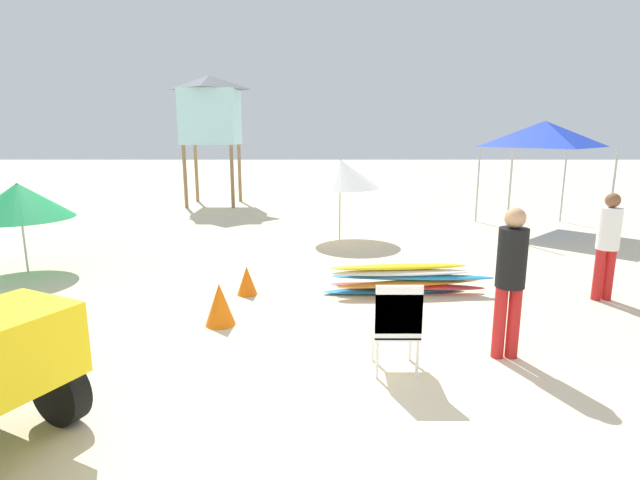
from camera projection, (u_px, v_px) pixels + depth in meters
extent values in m
plane|color=beige|center=(332.00, 395.00, 4.95)|extent=(80.00, 80.00, 0.00)
cylinder|color=black|center=(61.00, 391.00, 4.44)|extent=(0.62, 0.43, 0.60)
cube|color=white|center=(395.00, 331.00, 5.40)|extent=(0.48, 0.48, 0.04)
cube|color=white|center=(399.00, 321.00, 5.14)|extent=(0.48, 0.04, 0.40)
cube|color=white|center=(395.00, 323.00, 5.38)|extent=(0.48, 0.48, 0.04)
cube|color=white|center=(399.00, 313.00, 5.12)|extent=(0.48, 0.04, 0.40)
cube|color=white|center=(396.00, 315.00, 5.36)|extent=(0.48, 0.48, 0.04)
cube|color=white|center=(399.00, 304.00, 5.11)|extent=(0.48, 0.04, 0.40)
cylinder|color=white|center=(410.00, 343.00, 5.66)|extent=(0.04, 0.04, 0.42)
cylinder|color=white|center=(373.00, 343.00, 5.66)|extent=(0.04, 0.04, 0.42)
cylinder|color=white|center=(417.00, 360.00, 5.25)|extent=(0.04, 0.04, 0.42)
cylinder|color=white|center=(377.00, 360.00, 5.25)|extent=(0.04, 0.04, 0.42)
ellipsoid|color=#268CCC|center=(394.00, 290.00, 8.06)|extent=(2.32, 0.50, 0.08)
ellipsoid|color=red|center=(407.00, 286.00, 8.01)|extent=(2.45, 0.48, 0.08)
ellipsoid|color=orange|center=(410.00, 283.00, 7.90)|extent=(2.37, 0.70, 0.08)
ellipsoid|color=#268CCC|center=(413.00, 277.00, 7.95)|extent=(2.59, 0.36, 0.08)
ellipsoid|color=white|center=(401.00, 273.00, 7.91)|extent=(2.25, 0.41, 0.08)
ellipsoid|color=yellow|center=(399.00, 267.00, 7.93)|extent=(2.19, 0.43, 0.08)
cylinder|color=red|center=(500.00, 322.00, 5.69)|extent=(0.14, 0.14, 0.84)
cylinder|color=red|center=(514.00, 322.00, 5.69)|extent=(0.14, 0.14, 0.84)
cylinder|color=black|center=(512.00, 258.00, 5.53)|extent=(0.32, 0.32, 0.67)
sphere|color=tan|center=(516.00, 218.00, 5.44)|extent=(0.23, 0.23, 0.23)
cylinder|color=red|center=(599.00, 275.00, 7.65)|extent=(0.14, 0.14, 0.80)
cylinder|color=red|center=(609.00, 275.00, 7.65)|extent=(0.14, 0.14, 0.80)
cylinder|color=white|center=(610.00, 229.00, 7.50)|extent=(0.32, 0.32, 0.63)
sphere|color=brown|center=(613.00, 200.00, 7.41)|extent=(0.22, 0.22, 0.22)
cylinder|color=#B2B2B7|center=(510.00, 195.00, 11.76)|extent=(0.05, 0.05, 2.13)
cylinder|color=#B2B2B7|center=(613.00, 195.00, 11.76)|extent=(0.05, 0.05, 2.13)
cylinder|color=#B2B2B7|center=(478.00, 184.00, 14.11)|extent=(0.05, 0.05, 2.13)
cylinder|color=#B2B2B7|center=(564.00, 184.00, 14.11)|extent=(0.05, 0.05, 2.13)
pyramid|color=#1938BF|center=(545.00, 134.00, 12.64)|extent=(2.41, 2.41, 0.64)
cylinder|color=olive|center=(185.00, 177.00, 16.64)|extent=(0.12, 0.12, 2.08)
cylinder|color=olive|center=(233.00, 177.00, 16.64)|extent=(0.12, 0.12, 2.08)
cylinder|color=olive|center=(197.00, 173.00, 18.17)|extent=(0.12, 0.12, 2.08)
cylinder|color=olive|center=(240.00, 173.00, 18.16)|extent=(0.12, 0.12, 2.08)
cube|color=#A9E5EE|center=(211.00, 117.00, 16.99)|extent=(1.80, 1.80, 1.80)
pyramid|color=#4C5156|center=(210.00, 82.00, 16.75)|extent=(1.98, 1.98, 0.45)
cylinder|color=beige|center=(23.00, 228.00, 9.04)|extent=(0.04, 0.04, 1.64)
cone|color=#19994C|center=(19.00, 201.00, 8.93)|extent=(1.81, 1.81, 0.63)
cylinder|color=beige|center=(340.00, 200.00, 11.82)|extent=(0.04, 0.04, 1.89)
cone|color=white|center=(340.00, 173.00, 11.69)|extent=(1.89, 1.89, 0.66)
cone|color=orange|center=(247.00, 280.00, 7.94)|extent=(0.32, 0.32, 0.46)
cone|color=orange|center=(220.00, 304.00, 6.69)|extent=(0.40, 0.40, 0.57)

